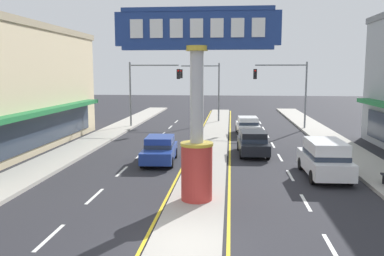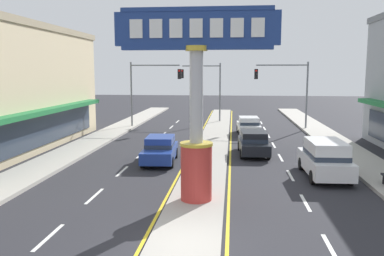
{
  "view_description": "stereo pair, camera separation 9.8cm",
  "coord_description": "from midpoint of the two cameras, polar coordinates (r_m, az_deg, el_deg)",
  "views": [
    {
      "loc": [
        1.33,
        -11.6,
        5.31
      ],
      "look_at": [
        -0.52,
        7.79,
        2.6
      ],
      "focal_mm": 38.0,
      "sensor_mm": 36.0,
      "label": 1
    },
    {
      "loc": [
        1.43,
        -11.59,
        5.31
      ],
      "look_at": [
        -0.52,
        7.79,
        2.6
      ],
      "focal_mm": 38.0,
      "sensor_mm": 36.0,
      "label": 2
    }
  ],
  "objects": [
    {
      "name": "sedan_far_right_lane",
      "position": [
        26.36,
        8.73,
        -2.05
      ],
      "size": [
        1.97,
        4.37,
        1.53
      ],
      "color": "black",
      "rests_on": "ground"
    },
    {
      "name": "traffic_light_left_side",
      "position": [
        38.5,
        -5.92,
        6.29
      ],
      "size": [
        4.86,
        0.46,
        6.2
      ],
      "color": "slate",
      "rests_on": "ground"
    },
    {
      "name": "sidewalk_left",
      "position": [
        29.95,
        -14.7,
        -2.38
      ],
      "size": [
        2.57,
        60.0,
        0.18
      ],
      "primitive_type": "cube",
      "color": "#ADA89E",
      "rests_on": "ground"
    },
    {
      "name": "suv_near_right_lane",
      "position": [
        21.55,
        18.29,
        -4.06
      ],
      "size": [
        2.06,
        4.65,
        1.9
      ],
      "color": "white",
      "rests_on": "ground"
    },
    {
      "name": "lane_markings",
      "position": [
        28.77,
        2.9,
        -2.72
      ],
      "size": [
        9.02,
        52.0,
        0.01
      ],
      "color": "silver",
      "rests_on": "ground"
    },
    {
      "name": "sedan_near_left_lane",
      "position": [
        23.98,
        -4.39,
        -2.97
      ],
      "size": [
        2.0,
        4.38,
        1.53
      ],
      "color": "navy",
      "rests_on": "ground"
    },
    {
      "name": "traffic_light_median_far",
      "position": [
        42.7,
        2.0,
        6.42
      ],
      "size": [
        4.2,
        0.46,
        6.2
      ],
      "color": "slate",
      "rests_on": "ground"
    },
    {
      "name": "median_strip",
      "position": [
        30.09,
        3.03,
        -2.12
      ],
      "size": [
        2.28,
        52.0,
        0.14
      ],
      "primitive_type": "cube",
      "color": "#A39E93",
      "rests_on": "ground"
    },
    {
      "name": "district_sign",
      "position": [
        16.06,
        0.79,
        2.58
      ],
      "size": [
        6.41,
        1.32,
        7.62
      ],
      "color": "#B7332D",
      "rests_on": "median_strip"
    },
    {
      "name": "sidewalk_right",
      "position": [
        29.11,
        20.9,
        -2.94
      ],
      "size": [
        2.57,
        60.0,
        0.18
      ],
      "primitive_type": "cube",
      "color": "#ADA89E",
      "rests_on": "ground"
    },
    {
      "name": "traffic_light_right_side",
      "position": [
        38.15,
        13.34,
        6.11
      ],
      "size": [
        4.86,
        0.46,
        6.2
      ],
      "color": "slate",
      "rests_on": "ground"
    },
    {
      "name": "ground_plane",
      "position": [
        12.83,
        -1.0,
        -16.53
      ],
      "size": [
        160.0,
        160.0,
        0.0
      ],
      "primitive_type": "plane",
      "color": "#28282D"
    },
    {
      "name": "sedan_mid_left_lane",
      "position": [
        34.67,
        8.03,
        0.35
      ],
      "size": [
        1.99,
        4.38,
        1.53
      ],
      "color": "white",
      "rests_on": "ground"
    }
  ]
}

